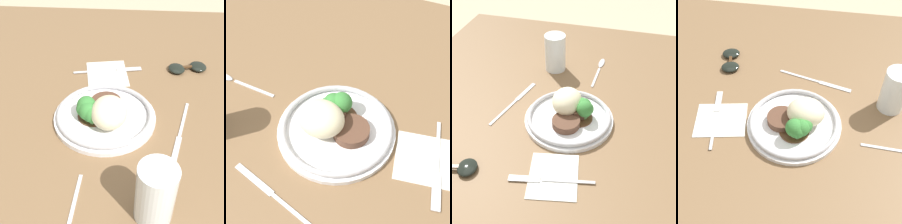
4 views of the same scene
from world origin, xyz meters
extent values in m
plane|color=tan|center=(0.00, 0.00, 0.00)|extent=(8.00, 8.00, 0.00)
cube|color=brown|center=(0.00, 0.00, 0.02)|extent=(1.22, 1.11, 0.03)
cube|color=silver|center=(-0.16, -0.01, 0.03)|extent=(0.15, 0.13, 0.00)
cylinder|color=white|center=(0.03, 0.00, 0.04)|extent=(0.24, 0.24, 0.01)
torus|color=#B2B2B7|center=(0.03, 0.00, 0.05)|extent=(0.22, 0.22, 0.01)
ellipsoid|color=beige|center=(0.06, 0.01, 0.08)|extent=(0.09, 0.08, 0.07)
cylinder|color=brown|center=(0.00, 0.00, 0.05)|extent=(0.07, 0.07, 0.02)
cylinder|color=#51331E|center=(0.04, -0.03, 0.04)|extent=(0.07, 0.07, 0.00)
cube|color=brown|center=(0.04, -0.03, 0.06)|extent=(0.04, 0.04, 0.03)
cube|color=brown|center=(0.04, -0.02, 0.06)|extent=(0.03, 0.03, 0.03)
cube|color=brown|center=(0.05, -0.01, 0.06)|extent=(0.04, 0.04, 0.03)
cube|color=brown|center=(0.04, -0.03, 0.06)|extent=(0.04, 0.04, 0.03)
cylinder|color=#669E51|center=(0.06, -0.02, 0.05)|extent=(0.01, 0.01, 0.01)
sphere|color=#387F38|center=(0.06, -0.02, 0.07)|extent=(0.04, 0.04, 0.04)
cylinder|color=#669E51|center=(0.05, -0.04, 0.05)|extent=(0.01, 0.01, 0.01)
sphere|color=#387F38|center=(0.05, -0.04, 0.07)|extent=(0.04, 0.04, 0.04)
cylinder|color=#669E51|center=(0.04, -0.04, 0.05)|extent=(0.02, 0.02, 0.02)
sphere|color=#387F38|center=(0.04, -0.04, 0.08)|extent=(0.04, 0.04, 0.04)
cylinder|color=#669E51|center=(0.05, -0.04, 0.05)|extent=(0.01, 0.01, 0.01)
sphere|color=#387F38|center=(0.05, -0.04, 0.07)|extent=(0.04, 0.04, 0.04)
cylinder|color=#F4AD19|center=(0.27, 0.11, 0.07)|extent=(0.06, 0.06, 0.09)
cylinder|color=white|center=(0.27, 0.11, 0.09)|extent=(0.07, 0.07, 0.12)
cube|color=silver|center=(-0.16, -0.05, 0.03)|extent=(0.03, 0.12, 0.00)
cube|color=silver|center=(-0.18, 0.05, 0.03)|extent=(0.03, 0.07, 0.00)
cube|color=silver|center=(0.02, 0.18, 0.03)|extent=(0.12, 0.04, 0.00)
cube|color=silver|center=(0.12, 0.16, 0.03)|extent=(0.09, 0.03, 0.00)
cube|color=silver|center=(0.25, -0.03, 0.03)|extent=(0.11, 0.01, 0.00)
ellipsoid|color=black|center=(-0.19, 0.18, 0.04)|extent=(0.06, 0.06, 0.02)
ellipsoid|color=black|center=(-0.20, 0.25, 0.04)|extent=(0.06, 0.06, 0.02)
cube|color=#472D19|center=(-0.20, 0.21, 0.04)|extent=(0.02, 0.03, 0.00)
camera|label=1|loc=(0.57, 0.06, 0.52)|focal=50.00mm
camera|label=2|loc=(-0.12, 0.33, 0.55)|focal=50.00mm
camera|label=3|loc=(-0.57, -0.14, 0.60)|focal=50.00mm
camera|label=4|loc=(0.10, -0.48, 0.65)|focal=50.00mm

